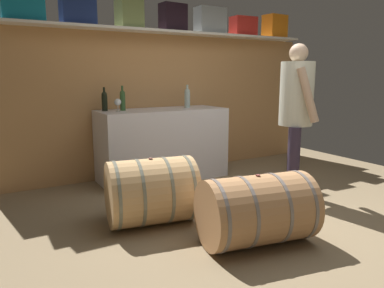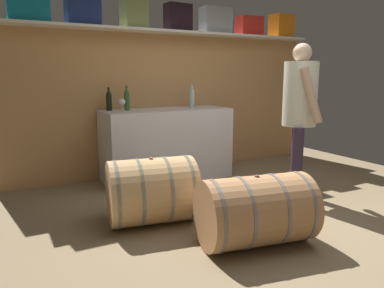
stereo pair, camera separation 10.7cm
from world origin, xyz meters
name	(u,v)px [view 1 (the left image)]	position (x,y,z in m)	size (l,w,h in m)	color
ground_plane	(242,206)	(0.00, 0.58, -0.01)	(5.88, 7.88, 0.02)	#887354
back_wall_panel	(168,104)	(0.00, 2.34, 0.96)	(4.68, 0.10, 1.92)	tan
high_shelf_board	(172,33)	(0.00, 2.19, 1.93)	(4.30, 0.40, 0.03)	silver
toolcase_teal	(23,7)	(-1.83, 2.19, 2.10)	(0.44, 0.24, 0.30)	#107089
toolcase_navy	(78,12)	(-1.24, 2.19, 2.10)	(0.39, 0.22, 0.31)	navy
toolcase_olive	(129,14)	(-0.60, 2.19, 2.12)	(0.29, 0.29, 0.35)	olive
toolcase_black	(173,18)	(0.02, 2.19, 2.13)	(0.34, 0.21, 0.36)	black
toolcase_grey	(210,21)	(0.61, 2.19, 2.13)	(0.42, 0.23, 0.36)	gray
toolcase_red	(243,27)	(1.20, 2.19, 2.09)	(0.37, 0.24, 0.28)	red
toolcase_orange	(275,27)	(1.83, 2.19, 2.12)	(0.34, 0.24, 0.35)	orange
work_cabinet	(163,144)	(-0.28, 1.95, 0.47)	(1.67, 0.65, 0.93)	white
wine_bottle_clear	(187,97)	(0.12, 1.99, 1.07)	(0.08, 0.08, 0.31)	#ADC3BA
wine_bottle_dark	(104,101)	(-0.99, 2.10, 1.06)	(0.07, 0.07, 0.29)	black
wine_bottle_green	(123,100)	(-0.78, 2.03, 1.07)	(0.07, 0.07, 0.31)	#355C30
wine_glass	(118,102)	(-0.87, 1.95, 1.04)	(0.08, 0.08, 0.16)	white
wine_barrel_near	(257,210)	(-0.46, -0.19, 0.29)	(0.98, 0.72, 0.59)	#B48052
wine_barrel_far	(151,191)	(-1.03, 0.63, 0.31)	(0.88, 0.74, 0.63)	tan
winemaker_pouring	(297,105)	(0.66, 0.51, 1.05)	(0.52, 0.53, 1.70)	#31283B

